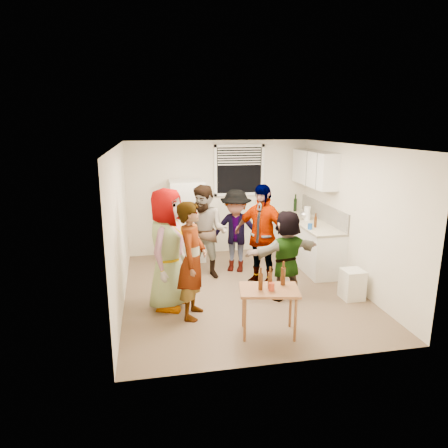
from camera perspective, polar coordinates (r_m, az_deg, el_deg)
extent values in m
cube|color=white|center=(8.49, -5.29, 0.52)|extent=(0.70, 0.70, 1.70)
cube|color=white|center=(8.50, 11.96, -2.65)|extent=(0.60, 2.20, 0.86)
cube|color=beige|center=(8.39, 12.12, 0.29)|extent=(0.64, 2.22, 0.04)
cube|color=#B5AFA5|center=(8.46, 13.97, 1.69)|extent=(0.03, 2.20, 0.36)
cube|color=white|center=(8.44, 12.79, 7.73)|extent=(0.34, 1.60, 0.70)
cylinder|color=white|center=(8.46, 11.76, 0.56)|extent=(0.13, 0.13, 0.28)
cylinder|color=black|center=(9.28, 10.10, 1.84)|extent=(0.07, 0.07, 0.29)
cylinder|color=#47230C|center=(7.89, 12.89, -0.47)|extent=(0.05, 0.05, 0.21)
cylinder|color=#1A50AD|center=(7.71, 12.16, -0.75)|extent=(0.09, 0.09, 0.12)
cube|color=gold|center=(9.02, 11.89, 1.86)|extent=(0.02, 0.17, 0.14)
cube|color=silver|center=(7.03, 17.84, -8.19)|extent=(0.35, 0.35, 0.50)
cylinder|color=#47230C|center=(5.65, 8.39, -8.57)|extent=(0.07, 0.07, 0.25)
cylinder|color=#B03A20|center=(5.45, 6.79, -9.40)|extent=(0.08, 0.08, 0.11)
imported|color=gray|center=(6.59, -7.80, -11.51)|extent=(2.13, 1.65, 0.61)
imported|color=#141933|center=(6.26, -4.41, -12.88)|extent=(1.88, 1.19, 0.42)
imported|color=#503626|center=(7.70, -2.56, -7.52)|extent=(1.57, 1.96, 0.67)
imported|color=#444349|center=(8.01, 1.64, -6.63)|extent=(1.61, 1.91, 0.60)
imported|color=black|center=(7.35, 5.19, -8.66)|extent=(2.07, 2.07, 0.45)
imported|color=#C0633D|center=(6.92, 8.66, -10.24)|extent=(1.73, 1.81, 0.44)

